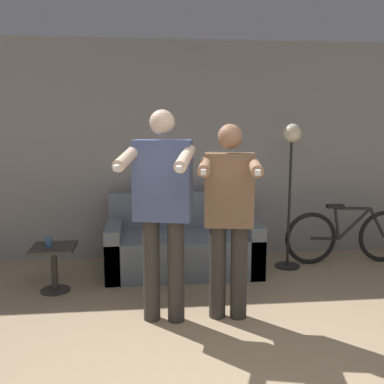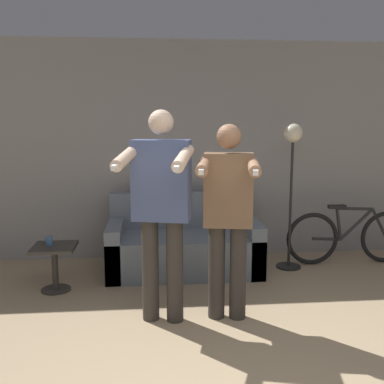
# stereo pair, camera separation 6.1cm
# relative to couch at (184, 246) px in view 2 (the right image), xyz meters

# --- Properties ---
(wall_back) EXTENTS (10.00, 0.05, 2.60)m
(wall_back) POSITION_rel_couch_xyz_m (0.23, 0.57, 1.03)
(wall_back) COLOR gray
(wall_back) RESTS_ON ground_plane
(couch) EXTENTS (1.66, 0.84, 0.84)m
(couch) POSITION_rel_couch_xyz_m (0.00, 0.00, 0.00)
(couch) COLOR slate
(couch) RESTS_ON ground_plane
(person_left) EXTENTS (0.63, 0.76, 1.76)m
(person_left) POSITION_rel_couch_xyz_m (-0.27, -1.27, 0.74)
(person_left) COLOR #38332D
(person_left) RESTS_ON ground_plane
(person_right) EXTENTS (0.55, 0.73, 1.64)m
(person_right) POSITION_rel_couch_xyz_m (0.27, -1.28, 0.67)
(person_right) COLOR #38332D
(person_right) RESTS_ON ground_plane
(cat) EXTENTS (0.45, 0.14, 0.16)m
(cat) POSITION_rel_couch_xyz_m (-0.28, 0.31, 0.64)
(cat) COLOR tan
(cat) RESTS_ON couch
(floor_lamp) EXTENTS (0.28, 0.28, 1.63)m
(floor_lamp) POSITION_rel_couch_xyz_m (1.20, -0.02, 0.96)
(floor_lamp) COLOR black
(floor_lamp) RESTS_ON ground_plane
(side_table) EXTENTS (0.41, 0.41, 0.46)m
(side_table) POSITION_rel_couch_xyz_m (-1.31, -0.50, 0.05)
(side_table) COLOR #38332D
(side_table) RESTS_ON ground_plane
(cup) EXTENTS (0.07, 0.07, 0.09)m
(cup) POSITION_rel_couch_xyz_m (-1.36, -0.48, 0.23)
(cup) COLOR #3D6693
(cup) RESTS_ON side_table
(bicycle) EXTENTS (1.51, 0.07, 0.70)m
(bicycle) POSITION_rel_couch_xyz_m (1.95, 0.06, 0.05)
(bicycle) COLOR black
(bicycle) RESTS_ON ground_plane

